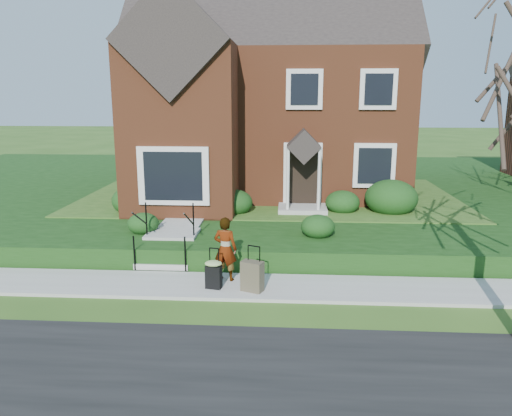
# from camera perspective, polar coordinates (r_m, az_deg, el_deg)

# --- Properties ---
(ground) EXTENTS (120.00, 120.00, 0.00)m
(ground) POSITION_cam_1_polar(r_m,az_deg,el_deg) (11.82, 0.08, -9.19)
(ground) COLOR #2D5119
(ground) RESTS_ON ground
(sidewalk) EXTENTS (60.00, 1.60, 0.08)m
(sidewalk) POSITION_cam_1_polar(r_m,az_deg,el_deg) (11.80, 0.08, -9.01)
(sidewalk) COLOR #9E9B93
(sidewalk) RESTS_ON ground
(terrace) EXTENTS (44.00, 20.00, 0.60)m
(terrace) POSITION_cam_1_polar(r_m,az_deg,el_deg) (22.47, 12.07, 1.95)
(terrace) COLOR #13350E
(terrace) RESTS_ON ground
(walkway) EXTENTS (1.20, 6.00, 0.06)m
(walkway) POSITION_cam_1_polar(r_m,az_deg,el_deg) (16.69, -7.45, -0.44)
(walkway) COLOR #9E9B93
(walkway) RESTS_ON terrace
(main_house) EXTENTS (10.40, 10.20, 9.40)m
(main_house) POSITION_cam_1_polar(r_m,az_deg,el_deg) (20.58, 1.20, 15.15)
(main_house) COLOR brown
(main_house) RESTS_ON terrace
(front_steps) EXTENTS (1.40, 2.02, 1.50)m
(front_steps) POSITION_cam_1_polar(r_m,az_deg,el_deg) (13.75, -9.92, -4.09)
(front_steps) COLOR #9E9B93
(front_steps) RESTS_ON ground
(foundation_shrubs) EXTENTS (10.15, 4.39, 1.21)m
(foundation_shrubs) POSITION_cam_1_polar(r_m,az_deg,el_deg) (16.29, 3.67, 1.01)
(foundation_shrubs) COLOR black
(foundation_shrubs) RESTS_ON terrace
(woman) EXTENTS (0.63, 0.49, 1.55)m
(woman) POSITION_cam_1_polar(r_m,az_deg,el_deg) (11.90, -3.52, -4.68)
(woman) COLOR #999999
(woman) RESTS_ON sidewalk
(suitcase_black) EXTENTS (0.45, 0.40, 0.96)m
(suitcase_black) POSITION_cam_1_polar(r_m,az_deg,el_deg) (11.54, -4.87, -7.40)
(suitcase_black) COLOR black
(suitcase_black) RESTS_ON sidewalk
(suitcase_olive) EXTENTS (0.55, 0.44, 1.05)m
(suitcase_olive) POSITION_cam_1_polar(r_m,az_deg,el_deg) (11.36, -0.43, -7.79)
(suitcase_olive) COLOR #4C4533
(suitcase_olive) RESTS_ON sidewalk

